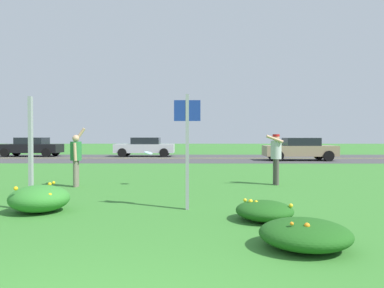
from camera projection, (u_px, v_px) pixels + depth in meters
name	position (u px, v px, depth m)	size (l,w,h in m)	color
ground_plane	(171.00, 177.00, 14.01)	(120.00, 120.00, 0.00)	#387A2D
highway_strip	(182.00, 158.00, 25.69)	(120.00, 9.84, 0.01)	#424244
highway_center_stripe	(182.00, 158.00, 25.68)	(120.00, 0.16, 0.00)	yellow
daylily_clump_near_camera	(305.00, 234.00, 5.09)	(1.28, 1.23, 0.43)	#1E5619
daylily_clump_front_center	(264.00, 211.00, 6.78)	(1.07, 1.12, 0.39)	#1E5619
daylily_clump_front_right	(39.00, 199.00, 7.53)	(1.21, 1.19, 0.59)	#337F2D
sign_post_near_path	(31.00, 154.00, 7.63)	(0.07, 0.10, 2.40)	#93969B
sign_post_by_roadside	(187.00, 140.00, 7.74)	(0.56, 0.10, 2.46)	#93969B
person_thrower_green_shirt	(76.00, 156.00, 11.24)	(0.41, 0.51, 1.83)	#287038
person_catcher_red_cap_gray_shirt	(276.00, 154.00, 11.70)	(0.56, 0.52, 1.63)	#B2B2B7
frisbee_pale_blue	(148.00, 153.00, 11.48)	(0.27, 0.26, 0.13)	#ADD6E5
car_tan_center_left	(300.00, 149.00, 23.39)	(4.50, 2.00, 1.45)	#937F60
car_silver_center_right	(145.00, 147.00, 27.90)	(4.50, 2.00, 1.45)	#B7BABF
car_black_rightmost	(31.00, 147.00, 27.98)	(4.50, 2.00, 1.45)	black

